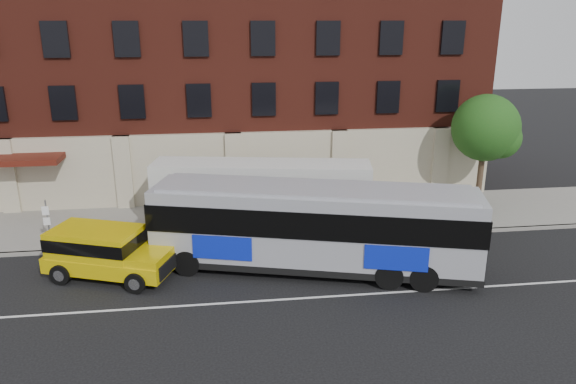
{
  "coord_description": "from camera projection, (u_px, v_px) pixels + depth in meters",
  "views": [
    {
      "loc": [
        -0.7,
        -17.53,
        10.13
      ],
      "look_at": [
        2.26,
        5.5,
        2.66
      ],
      "focal_mm": 33.6,
      "sensor_mm": 36.0,
      "label": 1
    }
  ],
  "objects": [
    {
      "name": "kerb",
      "position": [
        239.0,
        243.0,
        25.38
      ],
      "size": [
        60.0,
        0.25,
        0.15
      ],
      "primitive_type": "cube",
      "color": "gray",
      "rests_on": "ground"
    },
    {
      "name": "city_bus",
      "position": [
        314.0,
        225.0,
        22.22
      ],
      "size": [
        13.67,
        6.35,
        3.67
      ],
      "color": "#9798A0",
      "rests_on": "ground"
    },
    {
      "name": "shipping_container",
      "position": [
        262.0,
        198.0,
        26.53
      ],
      "size": [
        10.77,
        3.95,
        3.52
      ],
      "color": "black",
      "rests_on": "ground"
    },
    {
      "name": "sign_pole",
      "position": [
        48.0,
        223.0,
        24.07
      ],
      "size": [
        0.3,
        0.2,
        2.5
      ],
      "color": "gray",
      "rests_on": "ground"
    },
    {
      "name": "yellow_suv",
      "position": [
        104.0,
        250.0,
        21.9
      ],
      "size": [
        5.51,
        3.72,
        2.06
      ],
      "color": "#DFBF07",
      "rests_on": "ground"
    },
    {
      "name": "building",
      "position": [
        228.0,
        62.0,
        33.39
      ],
      "size": [
        30.0,
        12.1,
        15.0
      ],
      "color": "#5C1F15",
      "rests_on": "sidewalk"
    },
    {
      "name": "lane_line",
      "position": [
        245.0,
        302.0,
        20.21
      ],
      "size": [
        60.0,
        0.12,
        0.01
      ],
      "primitive_type": "cube",
      "color": "silver",
      "rests_on": "ground"
    },
    {
      "name": "sidewalk",
      "position": [
        237.0,
        220.0,
        28.22
      ],
      "size": [
        60.0,
        6.0,
        0.15
      ],
      "primitive_type": "cube",
      "color": "gray",
      "rests_on": "ground"
    },
    {
      "name": "ground",
      "position": [
        246.0,
        309.0,
        19.74
      ],
      "size": [
        120.0,
        120.0,
        0.0
      ],
      "primitive_type": "plane",
      "color": "black",
      "rests_on": "ground"
    },
    {
      "name": "street_tree",
      "position": [
        486.0,
        130.0,
        28.99
      ],
      "size": [
        3.6,
        3.6,
        6.2
      ],
      "color": "#3C2D1E",
      "rests_on": "sidewalk"
    }
  ]
}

